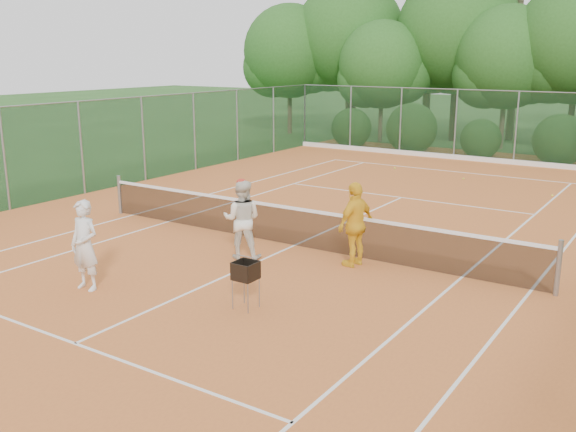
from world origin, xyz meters
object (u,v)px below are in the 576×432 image
object	(u,v)px
player_white	(85,245)
ball_hopper	(246,271)
player_center_grp	(242,219)
player_yellow	(356,224)

from	to	relation	value
player_white	ball_hopper	bearing A→B (deg)	12.33
player_white	player_center_grp	xyz separation A→B (m)	(1.32, 3.25, 0.01)
player_white	player_center_grp	distance (m)	3.51
player_center_grp	player_yellow	xyz separation A→B (m)	(2.36, 0.91, 0.02)
player_center_grp	ball_hopper	bearing A→B (deg)	-51.62
player_white	player_yellow	bearing A→B (deg)	44.81
player_center_grp	ball_hopper	world-z (taller)	player_center_grp
player_white	player_yellow	world-z (taller)	player_yellow
player_white	player_center_grp	bearing A→B (deg)	64.20
player_white	player_yellow	distance (m)	5.56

